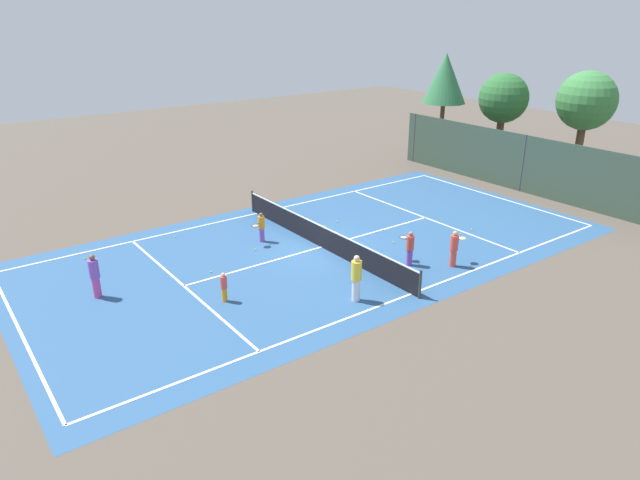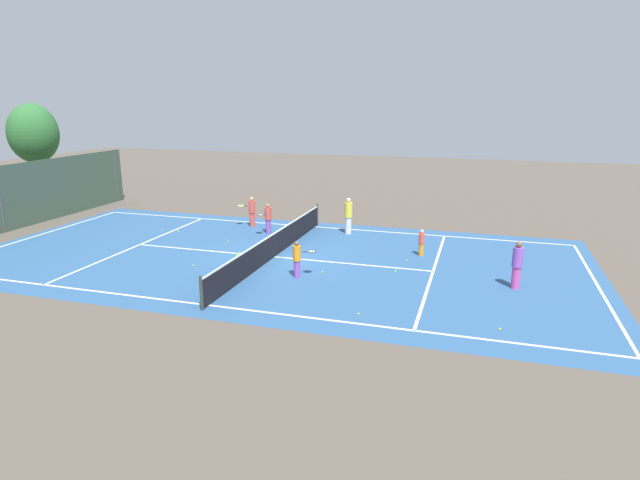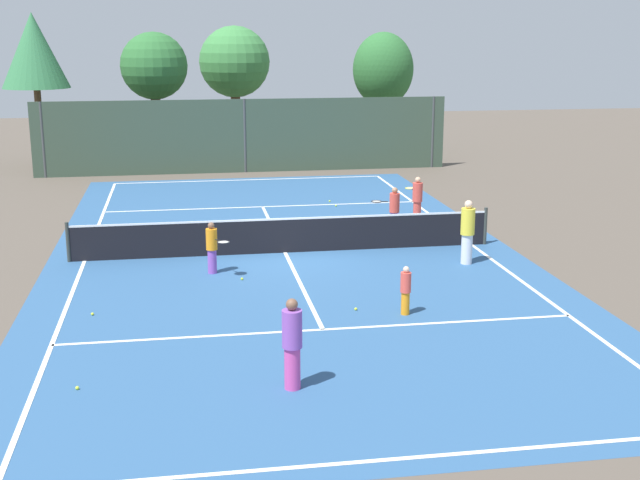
% 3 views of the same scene
% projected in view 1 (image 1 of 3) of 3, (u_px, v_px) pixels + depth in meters
% --- Properties ---
extents(ground_plane, '(80.00, 80.00, 0.00)m').
position_uv_depth(ground_plane, '(321.00, 247.00, 25.01)').
color(ground_plane, brown).
extents(court_surface, '(13.00, 25.00, 0.01)m').
position_uv_depth(court_surface, '(321.00, 247.00, 25.01)').
color(court_surface, '#2D5684').
rests_on(court_surface, ground_plane).
extents(tennis_net, '(11.90, 0.10, 1.10)m').
position_uv_depth(tennis_net, '(321.00, 236.00, 24.82)').
color(tennis_net, '#333833').
rests_on(tennis_net, ground_plane).
extents(perimeter_fence, '(18.00, 0.12, 3.20)m').
position_uv_depth(perimeter_fence, '(523.00, 164.00, 32.10)').
color(perimeter_fence, '#384C3D').
rests_on(perimeter_fence, ground_plane).
extents(tree_0, '(3.47, 3.47, 6.31)m').
position_uv_depth(tree_0, '(586.00, 101.00, 34.05)').
color(tree_0, brown).
rests_on(tree_0, ground_plane).
extents(tree_2, '(2.99, 2.99, 6.87)m').
position_uv_depth(tree_2, '(445.00, 79.00, 39.31)').
color(tree_2, brown).
rests_on(tree_2, ground_plane).
extents(tree_3, '(3.03, 3.03, 6.03)m').
position_uv_depth(tree_3, '(503.00, 99.00, 35.44)').
color(tree_3, brown).
rests_on(tree_3, ground_plane).
extents(player_0, '(0.89, 0.50, 1.45)m').
position_uv_depth(player_0, '(410.00, 248.00, 23.01)').
color(player_0, purple).
rests_on(player_0, ground_plane).
extents(player_1, '(0.24, 0.24, 1.10)m').
position_uv_depth(player_1, '(224.00, 287.00, 20.19)').
color(player_1, orange).
rests_on(player_1, ground_plane).
extents(player_2, '(0.46, 0.91, 1.51)m').
position_uv_depth(player_2, '(454.00, 248.00, 22.90)').
color(player_2, '#E54C3F').
rests_on(player_2, ground_plane).
extents(player_3, '(0.35, 0.35, 1.66)m').
position_uv_depth(player_3, '(95.00, 276.00, 20.38)').
color(player_3, '#D14799').
rests_on(player_3, ground_plane).
extents(player_4, '(0.37, 0.37, 1.74)m').
position_uv_depth(player_4, '(356.00, 278.00, 20.12)').
color(player_4, silver).
rests_on(player_4, ground_plane).
extents(player_5, '(0.65, 0.84, 1.35)m').
position_uv_depth(player_5, '(261.00, 227.00, 25.35)').
color(player_5, purple).
rests_on(player_5, ground_plane).
extents(ball_crate, '(0.42, 0.31, 0.43)m').
position_uv_depth(ball_crate, '(322.00, 231.00, 26.36)').
color(ball_crate, green).
rests_on(ball_crate, ground_plane).
extents(tennis_ball_0, '(0.07, 0.07, 0.07)m').
position_uv_depth(tennis_ball_0, '(393.00, 243.00, 25.41)').
color(tennis_ball_0, '#CCE533').
rests_on(tennis_ball_0, ground_plane).
extents(tennis_ball_1, '(0.07, 0.07, 0.07)m').
position_uv_depth(tennis_ball_1, '(337.00, 221.00, 27.93)').
color(tennis_ball_1, '#CCE533').
rests_on(tennis_ball_1, ground_plane).
extents(tennis_ball_2, '(0.07, 0.07, 0.07)m').
position_uv_depth(tennis_ball_2, '(255.00, 250.00, 24.68)').
color(tennis_ball_2, '#CCE533').
rests_on(tennis_ball_2, ground_plane).
extents(tennis_ball_3, '(0.07, 0.07, 0.07)m').
position_uv_depth(tennis_ball_3, '(85.00, 259.00, 23.78)').
color(tennis_ball_3, '#CCE533').
rests_on(tennis_ball_3, ground_plane).
extents(tennis_ball_4, '(0.07, 0.07, 0.07)m').
position_uv_depth(tennis_ball_4, '(461.00, 234.00, 26.39)').
color(tennis_ball_4, '#CCE533').
rests_on(tennis_ball_4, ground_plane).
extents(tennis_ball_5, '(0.07, 0.07, 0.07)m').
position_uv_depth(tennis_ball_5, '(223.00, 286.00, 21.40)').
color(tennis_ball_5, '#CCE533').
rests_on(tennis_ball_5, ground_plane).
extents(tennis_ball_6, '(0.07, 0.07, 0.07)m').
position_uv_depth(tennis_ball_6, '(472.00, 229.00, 26.91)').
color(tennis_ball_6, '#CCE533').
rests_on(tennis_ball_6, ground_plane).
extents(tennis_ball_7, '(0.07, 0.07, 0.07)m').
position_uv_depth(tennis_ball_7, '(175.00, 237.00, 26.08)').
color(tennis_ball_7, '#CCE533').
rests_on(tennis_ball_7, ground_plane).
extents(tennis_ball_8, '(0.07, 0.07, 0.07)m').
position_uv_depth(tennis_ball_8, '(211.00, 272.00, 22.58)').
color(tennis_ball_8, '#CCE533').
rests_on(tennis_ball_8, ground_plane).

